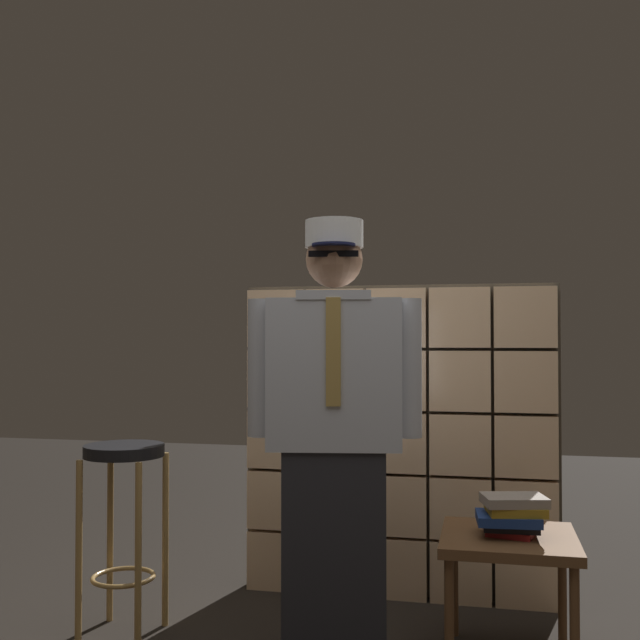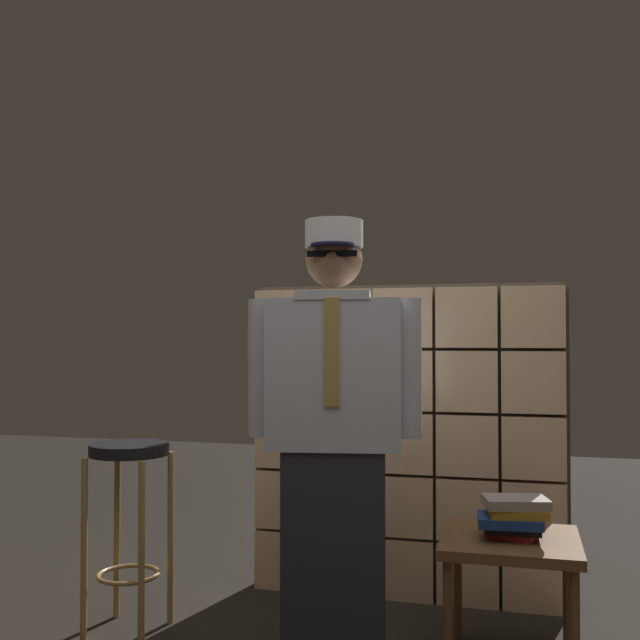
{
  "view_description": "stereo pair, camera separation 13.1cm",
  "coord_description": "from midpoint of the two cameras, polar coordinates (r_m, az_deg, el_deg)",
  "views": [
    {
      "loc": [
        0.42,
        -2.51,
        1.26
      ],
      "look_at": [
        -0.21,
        0.39,
        1.33
      ],
      "focal_mm": 42.29,
      "sensor_mm": 36.0,
      "label": 1
    },
    {
      "loc": [
        0.55,
        -2.48,
        1.26
      ],
      "look_at": [
        -0.21,
        0.39,
        1.33
      ],
      "focal_mm": 42.29,
      "sensor_mm": 36.0,
      "label": 2
    }
  ],
  "objects": [
    {
      "name": "glass_block_wall",
      "position": [
        3.73,
        7.39,
        -9.19
      ],
      "size": [
        1.54,
        0.1,
        1.54
      ],
      "color": "#E0B78C",
      "rests_on": "ground"
    },
    {
      "name": "standing_person",
      "position": [
        2.97,
        2.35,
        -8.37
      ],
      "size": [
        0.69,
        0.33,
        1.72
      ],
      "rotation": [
        0.0,
        0.0,
        0.17
      ],
      "color": "#28282D",
      "rests_on": "ground"
    },
    {
      "name": "bar_stool",
      "position": [
        3.41,
        -13.18,
        -12.52
      ],
      "size": [
        0.34,
        0.34,
        0.8
      ],
      "color": "black",
      "rests_on": "ground"
    },
    {
      "name": "side_table",
      "position": [
        3.15,
        15.43,
        -16.67
      ],
      "size": [
        0.52,
        0.52,
        0.49
      ],
      "color": "brown",
      "rests_on": "ground"
    },
    {
      "name": "book_stack",
      "position": [
        3.09,
        15.66,
        -14.12
      ],
      "size": [
        0.28,
        0.23,
        0.16
      ],
      "color": "maroon",
      "rests_on": "side_table"
    }
  ]
}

